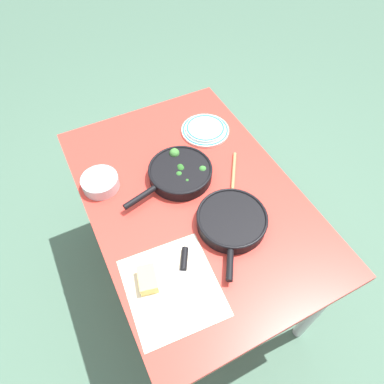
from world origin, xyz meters
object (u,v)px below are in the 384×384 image
(wooden_spoon, at_px, (232,193))
(skillet_broccoli, at_px, (181,172))
(grater_knife, at_px, (183,276))
(cheese_block, at_px, (148,280))
(prep_bowl_steel, at_px, (100,182))
(dinner_plate_stack, at_px, (205,129))
(skillet_eggs, at_px, (232,220))

(wooden_spoon, bearing_deg, skillet_broccoli, -107.01)
(grater_knife, height_order, cheese_block, cheese_block)
(skillet_broccoli, height_order, grater_knife, skillet_broccoli)
(prep_bowl_steel, bearing_deg, dinner_plate_stack, -79.62)
(wooden_spoon, height_order, dinner_plate_stack, dinner_plate_stack)
(prep_bowl_steel, bearing_deg, cheese_block, -178.36)
(skillet_eggs, distance_m, wooden_spoon, 0.14)
(skillet_eggs, bearing_deg, skillet_broccoli, -134.07)
(skillet_broccoli, distance_m, skillet_eggs, 0.31)
(grater_knife, distance_m, dinner_plate_stack, 0.74)
(grater_knife, height_order, prep_bowl_steel, prep_bowl_steel)
(skillet_eggs, relative_size, grater_knife, 1.30)
(skillet_broccoli, height_order, wooden_spoon, skillet_broccoli)
(cheese_block, bearing_deg, dinner_plate_stack, -42.61)
(skillet_eggs, height_order, prep_bowl_steel, same)
(skillet_eggs, bearing_deg, grater_knife, -34.26)
(skillet_broccoli, xyz_separation_m, skillet_eggs, (-0.30, -0.07, -0.00))
(skillet_eggs, relative_size, wooden_spoon, 1.09)
(skillet_broccoli, relative_size, cheese_block, 4.03)
(cheese_block, bearing_deg, skillet_eggs, -78.95)
(skillet_broccoli, xyz_separation_m, prep_bowl_steel, (0.10, 0.32, -0.00))
(wooden_spoon, distance_m, prep_bowl_steel, 0.55)
(wooden_spoon, height_order, grater_knife, grater_knife)
(skillet_broccoli, xyz_separation_m, grater_knife, (-0.41, 0.19, -0.02))
(grater_knife, distance_m, prep_bowl_steel, 0.53)
(dinner_plate_stack, bearing_deg, prep_bowl_steel, 100.38)
(skillet_eggs, bearing_deg, wooden_spoon, -179.48)
(wooden_spoon, bearing_deg, prep_bowl_steel, -87.47)
(cheese_block, xyz_separation_m, prep_bowl_steel, (0.48, 0.01, 0.00))
(wooden_spoon, xyz_separation_m, prep_bowl_steel, (0.28, 0.47, 0.02))
(skillet_broccoli, relative_size, wooden_spoon, 1.30)
(skillet_broccoli, bearing_deg, cheese_block, 36.73)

